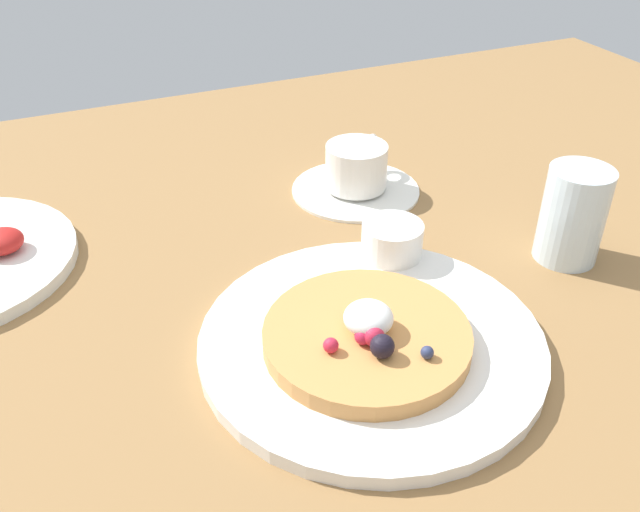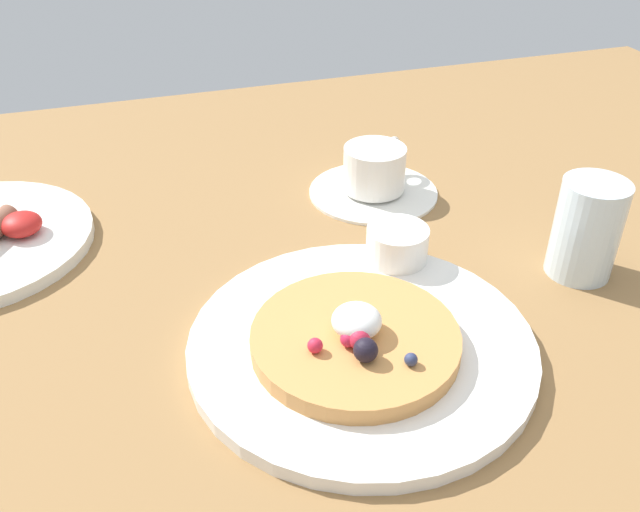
% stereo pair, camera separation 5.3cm
% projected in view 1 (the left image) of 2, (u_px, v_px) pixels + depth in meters
% --- Properties ---
extents(ground_plane, '(1.69, 1.19, 0.03)m').
position_uv_depth(ground_plane, '(270.00, 352.00, 0.58)').
color(ground_plane, olive).
extents(pancake_plate, '(0.29, 0.29, 0.01)m').
position_uv_depth(pancake_plate, '(371.00, 341.00, 0.56)').
color(pancake_plate, white).
rests_on(pancake_plate, ground_plane).
extents(pancake_with_berries, '(0.17, 0.17, 0.04)m').
position_uv_depth(pancake_with_berries, '(367.00, 335.00, 0.54)').
color(pancake_with_berries, '#CC8B49').
rests_on(pancake_with_berries, pancake_plate).
extents(syrup_ramekin, '(0.06, 0.06, 0.03)m').
position_uv_depth(syrup_ramekin, '(392.00, 239.00, 0.65)').
color(syrup_ramekin, white).
rests_on(syrup_ramekin, pancake_plate).
extents(coffee_saucer, '(0.15, 0.15, 0.01)m').
position_uv_depth(coffee_saucer, '(356.00, 189.00, 0.79)').
color(coffee_saucer, white).
rests_on(coffee_saucer, ground_plane).
extents(coffee_cup, '(0.09, 0.08, 0.05)m').
position_uv_depth(coffee_cup, '(357.00, 165.00, 0.78)').
color(coffee_cup, white).
rests_on(coffee_cup, coffee_saucer).
extents(water_glass, '(0.06, 0.06, 0.10)m').
position_uv_depth(water_glass, '(570.00, 213.00, 0.66)').
color(water_glass, silver).
rests_on(water_glass, ground_plane).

